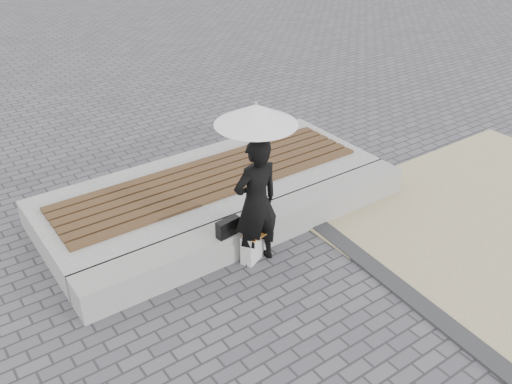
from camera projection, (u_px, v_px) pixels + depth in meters
ground at (341, 306)px, 6.36m from camera, size 80.00×80.00×0.00m
edging_band at (419, 303)px, 6.37m from camera, size 0.61×5.20×0.04m
seating_ledge at (259, 228)px, 7.39m from camera, size 5.00×0.45×0.40m
timber_platform at (212, 191)px, 8.23m from camera, size 5.00×2.00×0.40m
timber_decking at (211, 178)px, 8.12m from camera, size 4.60×1.20×0.04m
woman at (256, 203)px, 6.69m from camera, size 0.62×0.41×1.70m
parasol at (256, 114)px, 6.11m from camera, size 0.94×0.94×1.21m
handbag at (228, 227)px, 6.84m from camera, size 0.33×0.15×0.22m
canvas_tote at (253, 246)px, 7.04m from camera, size 0.41×0.30×0.40m
magazine at (256, 234)px, 6.90m from camera, size 0.32×0.26×0.01m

